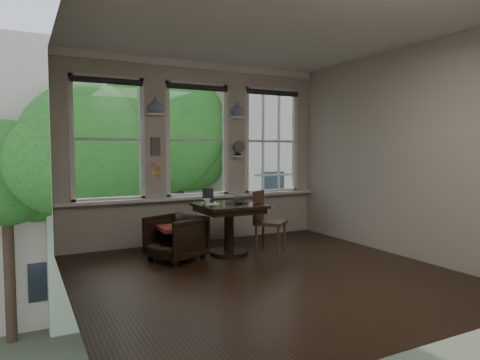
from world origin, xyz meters
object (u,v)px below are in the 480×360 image
side_chair_right (271,222)px  mug (207,202)px  armchair_left (176,238)px  laptop (237,202)px  table (229,229)px

side_chair_right → mug: side_chair_right is taller
armchair_left → side_chair_right: bearing=57.9°
armchair_left → mug: size_ratio=6.32×
laptop → armchair_left: bearing=-159.4°
side_chair_right → laptop: size_ratio=2.65×
laptop → mug: size_ratio=3.19×
armchair_left → side_chair_right: 1.43m
table → laptop: size_ratio=2.59×
armchair_left → side_chair_right: size_ratio=0.75×
side_chair_right → armchair_left: bearing=129.3°
table → armchair_left: (-0.79, 0.07, -0.06)m
armchair_left → laptop: size_ratio=1.98×
laptop → side_chair_right: bearing=0.7°
armchair_left → laptop: 1.05m
table → side_chair_right: (0.62, -0.16, 0.09)m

